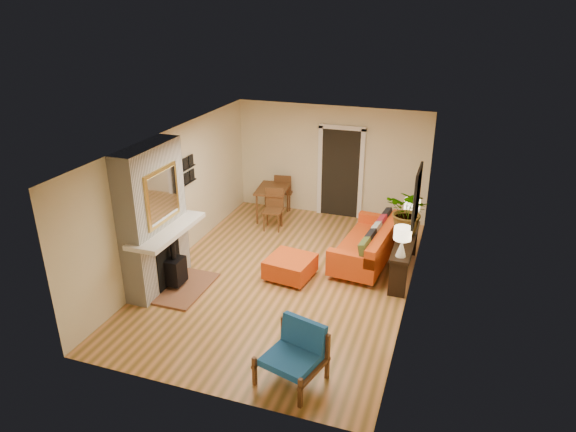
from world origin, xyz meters
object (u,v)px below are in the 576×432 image
at_px(ottoman, 290,266).
at_px(lamp_far, 412,209).
at_px(blue_chair, 296,350).
at_px(sofa, 370,245).
at_px(houseplant, 409,211).
at_px(dining_table, 276,194).
at_px(console_table, 405,246).
at_px(lamp_near, 402,238).

relative_size(ottoman, lamp_far, 1.65).
bearing_deg(blue_chair, sofa, 84.81).
xyz_separation_m(lamp_far, houseplant, (-0.01, -0.40, 0.11)).
bearing_deg(dining_table, lamp_far, -18.54).
bearing_deg(blue_chair, ottoman, 110.37).
height_order(sofa, ottoman, sofa).
bearing_deg(console_table, lamp_far, 90.00).
relative_size(lamp_near, houseplant, 0.61).
height_order(dining_table, lamp_far, lamp_far).
relative_size(lamp_near, lamp_far, 1.00).
distance_m(dining_table, console_table, 3.63).
bearing_deg(sofa, ottoman, -139.33).
relative_size(blue_chair, lamp_far, 1.76).
height_order(sofa, console_table, sofa).
distance_m(ottoman, dining_table, 2.86).
relative_size(dining_table, console_table, 0.93).
distance_m(sofa, ottoman, 1.69).
distance_m(ottoman, blue_chair, 2.73).
bearing_deg(lamp_far, houseplant, -91.42).
relative_size(blue_chair, dining_table, 0.55).
relative_size(sofa, blue_chair, 2.30).
distance_m(blue_chair, lamp_far, 4.21).
bearing_deg(console_table, blue_chair, -106.75).
bearing_deg(lamp_near, sofa, 124.43).
xyz_separation_m(dining_table, console_table, (3.19, -1.74, -0.02)).
relative_size(dining_table, lamp_far, 3.19).
distance_m(lamp_far, houseplant, 0.42).
xyz_separation_m(sofa, houseplant, (0.67, -0.01, 0.80)).
height_order(blue_chair, console_table, blue_chair).
distance_m(ottoman, lamp_near, 2.13).
xyz_separation_m(sofa, lamp_far, (0.68, 0.39, 0.70)).
height_order(ottoman, lamp_near, lamp_near).
bearing_deg(sofa, houseplant, -1.28).
bearing_deg(blue_chair, lamp_near, 69.15).
xyz_separation_m(sofa, dining_table, (-2.51, 1.46, 0.23)).
height_order(ottoman, dining_table, dining_table).
distance_m(sofa, dining_table, 2.91).
xyz_separation_m(sofa, blue_chair, (-0.33, -3.65, 0.07)).
height_order(ottoman, houseplant, houseplant).
bearing_deg(houseplant, dining_table, 155.16).
bearing_deg(sofa, blue_chair, -95.19).
distance_m(sofa, lamp_far, 1.05).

